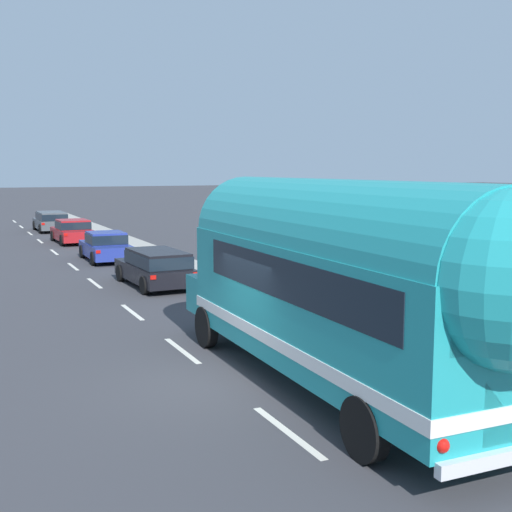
% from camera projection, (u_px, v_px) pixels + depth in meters
% --- Properties ---
extents(ground_plane, '(300.00, 300.00, 0.00)m').
position_uv_depth(ground_plane, '(223.00, 382.00, 13.52)').
color(ground_plane, '#38383D').
extents(lane_markings, '(3.64, 80.00, 0.01)m').
position_uv_depth(lane_markings, '(157.00, 278.00, 26.33)').
color(lane_markings, silver).
rests_on(lane_markings, ground).
extents(sidewalk_slab, '(1.82, 90.00, 0.15)m').
position_uv_depth(sidewalk_slab, '(232.00, 285.00, 24.35)').
color(sidewalk_slab, '#9E9B93').
rests_on(sidewalk_slab, ground).
extents(painted_bus, '(2.75, 11.52, 4.12)m').
position_uv_depth(painted_bus, '(345.00, 278.00, 12.34)').
color(painted_bus, teal).
rests_on(painted_bus, ground).
extents(car_lead, '(2.02, 4.54, 1.37)m').
position_uv_depth(car_lead, '(156.00, 266.00, 24.33)').
color(car_lead, black).
rests_on(car_lead, ground).
extents(car_second, '(1.94, 4.29, 1.37)m').
position_uv_depth(car_second, '(106.00, 245.00, 31.25)').
color(car_second, navy).
rests_on(car_second, ground).
extents(car_third, '(2.07, 4.46, 1.37)m').
position_uv_depth(car_third, '(73.00, 230.00, 38.76)').
color(car_third, '#A5191E').
rests_on(car_third, ground).
extents(car_fourth, '(2.01, 4.46, 1.37)m').
position_uv_depth(car_fourth, '(51.00, 220.00, 45.81)').
color(car_fourth, '#474C51').
rests_on(car_fourth, ground).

